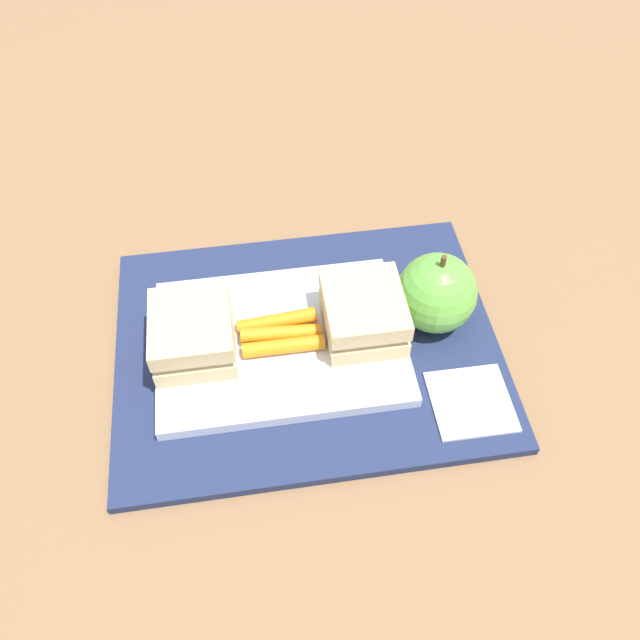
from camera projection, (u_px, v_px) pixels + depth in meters
ground_plane at (307, 348)px, 0.63m from camera, size 2.40×2.40×0.00m
lunchbag_mat at (307, 345)px, 0.62m from camera, size 0.36×0.28×0.01m
food_tray at (281, 342)px, 0.61m from camera, size 0.23×0.17×0.01m
sandwich_half_left at (193, 334)px, 0.58m from camera, size 0.07×0.08×0.04m
sandwich_half_right at (364, 314)px, 0.60m from camera, size 0.07×0.08×0.04m
carrot_sticks_bundle at (280, 333)px, 0.60m from camera, size 0.08×0.04×0.02m
apple at (436, 293)px, 0.61m from camera, size 0.08×0.08×0.09m
paper_napkin at (471, 402)px, 0.58m from camera, size 0.07×0.07×0.00m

